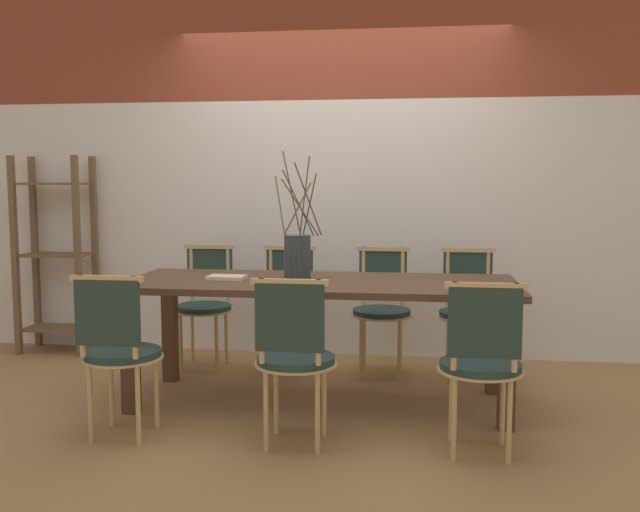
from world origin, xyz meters
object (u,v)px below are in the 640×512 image
dining_table (320,297)px  shelving_rack (56,255)px  chair_far_center (382,304)px  book_stack (227,277)px  chair_near_center (481,359)px  vase_centerpiece (297,255)px

dining_table → shelving_rack: shelving_rack is taller
chair_far_center → book_stack: 1.22m
chair_far_center → shelving_rack: size_ratio=0.57×
dining_table → shelving_rack: (-2.26, 1.04, 0.12)m
book_stack → chair_far_center: bearing=39.5°
chair_near_center → chair_far_center: bearing=110.7°
dining_table → vase_centerpiece: size_ratio=3.03×
dining_table → chair_far_center: 0.83m
chair_near_center → dining_table: bearing=140.5°
dining_table → vase_centerpiece: (-0.15, 0.05, 0.25)m
shelving_rack → book_stack: bearing=-32.1°
dining_table → chair_far_center: size_ratio=2.66×
chair_far_center → book_stack: chair_far_center is taller
vase_centerpiece → shelving_rack: (-2.11, 0.99, -0.13)m
shelving_rack → dining_table: bearing=-24.7°
dining_table → chair_near_center: size_ratio=2.66×
vase_centerpiece → shelving_rack: bearing=154.8°
dining_table → chair_near_center: bearing=-39.5°
chair_near_center → vase_centerpiece: (-1.05, 0.79, 0.42)m
shelving_rack → chair_near_center: bearing=-29.4°
vase_centerpiece → book_stack: size_ratio=3.29×
vase_centerpiece → chair_far_center: bearing=55.1°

